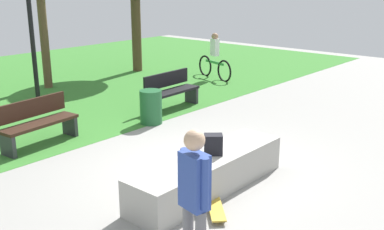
% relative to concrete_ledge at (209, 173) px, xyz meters
% --- Properties ---
extents(ground_plane, '(28.00, 28.00, 0.00)m').
position_rel_concrete_ledge_xyz_m(ground_plane, '(0.44, 0.74, -0.28)').
color(ground_plane, gray).
extents(concrete_ledge, '(2.96, 0.75, 0.56)m').
position_rel_concrete_ledge_xyz_m(concrete_ledge, '(0.00, 0.00, 0.00)').
color(concrete_ledge, '#A8A59E').
rests_on(concrete_ledge, ground_plane).
extents(backpack_on_ledge, '(0.34, 0.34, 0.32)m').
position_rel_concrete_ledge_xyz_m(backpack_on_ledge, '(0.11, 0.00, 0.44)').
color(backpack_on_ledge, black).
rests_on(backpack_on_ledge, concrete_ledge).
extents(skater_performing_trick, '(0.26, 0.42, 1.70)m').
position_rel_concrete_ledge_xyz_m(skater_performing_trick, '(-1.76, -1.23, 0.71)').
color(skater_performing_trick, slate).
rests_on(skater_performing_trick, ground_plane).
extents(skateboard_by_ledge, '(0.70, 0.71, 0.08)m').
position_rel_concrete_ledge_xyz_m(skateboard_by_ledge, '(-0.49, -0.52, -0.22)').
color(skateboard_by_ledge, gold).
rests_on(skateboard_by_ledge, ground_plane).
extents(park_bench_by_oak, '(1.62, 0.53, 0.91)m').
position_rel_concrete_ledge_xyz_m(park_bench_by_oak, '(3.03, 3.69, 0.20)').
color(park_bench_by_oak, black).
rests_on(park_bench_by_oak, ground_plane).
extents(park_bench_near_path, '(1.64, 0.65, 0.91)m').
position_rel_concrete_ledge_xyz_m(park_bench_near_path, '(-0.63, 3.83, 0.20)').
color(park_bench_near_path, '#331E14').
rests_on(park_bench_near_path, ground_plane).
extents(trash_bin, '(0.50, 0.50, 0.77)m').
position_rel_concrete_ledge_xyz_m(trash_bin, '(1.81, 3.15, 0.10)').
color(trash_bin, '#1E592D').
rests_on(trash_bin, ground_plane).
extents(cyclist_on_bicycle, '(0.58, 1.76, 1.52)m').
position_rel_concrete_ledge_xyz_m(cyclist_on_bicycle, '(6.63, 5.14, 0.35)').
color(cyclist_on_bicycle, black).
rests_on(cyclist_on_bicycle, ground_plane).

